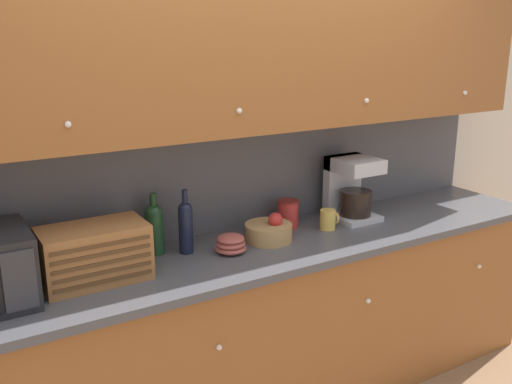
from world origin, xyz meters
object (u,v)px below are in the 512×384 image
object	(u,v)px
second_wine_bottle	(186,225)
fruit_basket	(269,231)
coffee_maker	(351,187)
storage_canister	(288,214)
bread_box	(94,254)
wine_bottle	(154,226)
mug	(328,219)
bowl_stack_on_counter	(231,244)

from	to	relation	value
second_wine_bottle	fruit_basket	world-z (taller)	second_wine_bottle
fruit_basket	coffee_maker	xyz separation A→B (m)	(0.61, 0.08, 0.13)
second_wine_bottle	storage_canister	distance (m)	0.65
bread_box	fruit_basket	distance (m)	0.91
bread_box	second_wine_bottle	xyz separation A→B (m)	(0.47, 0.09, 0.02)
bread_box	second_wine_bottle	size ratio (longest dim) A/B	1.40
second_wine_bottle	fruit_basket	distance (m)	0.45
bread_box	fruit_basket	xyz separation A→B (m)	(0.91, 0.03, -0.07)
wine_bottle	fruit_basket	bearing A→B (deg)	-13.78
mug	bread_box	bearing A→B (deg)	-179.56
mug	coffee_maker	distance (m)	0.28
bowl_stack_on_counter	wine_bottle	bearing A→B (deg)	149.94
fruit_basket	bread_box	bearing A→B (deg)	-178.41
bowl_stack_on_counter	mug	xyz separation A→B (m)	(0.63, 0.03, 0.01)
bowl_stack_on_counter	coffee_maker	size ratio (longest dim) A/B	0.43
bread_box	wine_bottle	world-z (taller)	wine_bottle
fruit_basket	mug	xyz separation A→B (m)	(0.38, -0.02, 0.00)
bread_box	second_wine_bottle	distance (m)	0.48
second_wine_bottle	mug	world-z (taller)	second_wine_bottle
wine_bottle	fruit_basket	world-z (taller)	wine_bottle
second_wine_bottle	fruit_basket	size ratio (longest dim) A/B	1.31
bowl_stack_on_counter	storage_canister	size ratio (longest dim) A/B	1.02
bowl_stack_on_counter	fruit_basket	distance (m)	0.26
second_wine_bottle	bowl_stack_on_counter	world-z (taller)	second_wine_bottle
wine_bottle	storage_canister	bearing A→B (deg)	-0.81
bowl_stack_on_counter	mug	distance (m)	0.63
fruit_basket	coffee_maker	distance (m)	0.63
bread_box	storage_canister	xyz separation A→B (m)	(1.12, 0.15, -0.05)
bowl_stack_on_counter	storage_canister	bearing A→B (deg)	20.80
bread_box	bowl_stack_on_counter	size ratio (longest dim) A/B	2.91
fruit_basket	mug	size ratio (longest dim) A/B	2.25
second_wine_bottle	mug	xyz separation A→B (m)	(0.81, -0.08, -0.09)
bread_box	wine_bottle	distance (m)	0.38
bowl_stack_on_counter	fruit_basket	world-z (taller)	fruit_basket
second_wine_bottle	coffee_maker	xyz separation A→B (m)	(1.05, 0.01, 0.04)
bowl_stack_on_counter	coffee_maker	distance (m)	0.88
bread_box	mug	xyz separation A→B (m)	(1.29, 0.01, -0.07)
second_wine_bottle	bowl_stack_on_counter	distance (m)	0.24
bowl_stack_on_counter	storage_canister	distance (m)	0.49
coffee_maker	second_wine_bottle	bearing A→B (deg)	-179.59
mug	fruit_basket	bearing A→B (deg)	177.67
mug	coffee_maker	size ratio (longest dim) A/B	0.30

